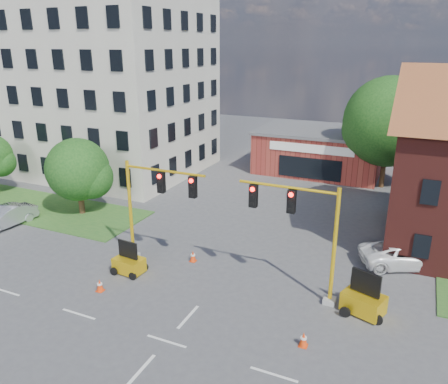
# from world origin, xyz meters

# --- Properties ---
(ground) EXTENTS (120.00, 120.00, 0.00)m
(ground) POSITION_xyz_m (0.00, 0.00, 0.00)
(ground) COLOR #48484B
(ground) RESTS_ON ground
(grass_verge_nw) EXTENTS (22.00, 6.00, 0.08)m
(grass_verge_nw) POSITION_xyz_m (-20.00, 10.00, 0.04)
(grass_verge_nw) COLOR #265921
(grass_verge_nw) RESTS_ON ground
(office_block) EXTENTS (18.40, 15.40, 20.60)m
(office_block) POSITION_xyz_m (-20.00, 21.90, 10.31)
(office_block) COLOR #BBB5A4
(office_block) RESTS_ON ground
(brick_shop) EXTENTS (12.40, 8.40, 4.30)m
(brick_shop) POSITION_xyz_m (0.00, 29.98, 2.16)
(brick_shop) COLOR maroon
(brick_shop) RESTS_ON ground
(tree_large) EXTENTS (8.33, 7.93, 9.99)m
(tree_large) POSITION_xyz_m (6.90, 27.08, 5.77)
(tree_large) COLOR #3C2615
(tree_large) RESTS_ON ground
(tree_nw_front) EXTENTS (4.97, 4.73, 5.93)m
(tree_nw_front) POSITION_xyz_m (-13.76, 10.58, 3.41)
(tree_nw_front) COLOR #3C2615
(tree_nw_front) RESTS_ON ground
(signal_mast_west) EXTENTS (5.30, 0.60, 6.20)m
(signal_mast_west) POSITION_xyz_m (-4.36, 6.00, 3.92)
(signal_mast_west) COLOR gray
(signal_mast_west) RESTS_ON ground
(signal_mast_east) EXTENTS (5.30, 0.60, 6.20)m
(signal_mast_east) POSITION_xyz_m (4.36, 6.00, 3.92)
(signal_mast_east) COLOR gray
(signal_mast_east) RESTS_ON ground
(trailer_west) EXTENTS (1.75, 1.25, 1.90)m
(trailer_west) POSITION_xyz_m (-5.16, 4.40, 0.59)
(trailer_west) COLOR yellow
(trailer_west) RESTS_ON ground
(trailer_east) EXTENTS (2.22, 1.82, 2.17)m
(trailer_east) POSITION_xyz_m (7.65, 5.81, 0.68)
(trailer_east) COLOR yellow
(trailer_east) RESTS_ON ground
(cone_a) EXTENTS (0.40, 0.40, 0.70)m
(cone_a) POSITION_xyz_m (-5.42, 2.13, 0.34)
(cone_a) COLOR red
(cone_a) RESTS_ON ground
(cone_b) EXTENTS (0.40, 0.40, 0.70)m
(cone_b) POSITION_xyz_m (-2.48, 7.14, 0.34)
(cone_b) COLOR red
(cone_b) RESTS_ON ground
(cone_c) EXTENTS (0.40, 0.40, 0.70)m
(cone_c) POSITION_xyz_m (5.63, 2.20, 0.34)
(cone_c) COLOR red
(cone_c) RESTS_ON ground
(cone_d) EXTENTS (0.40, 0.40, 0.70)m
(cone_d) POSITION_xyz_m (7.03, 8.68, 0.34)
(cone_d) COLOR red
(cone_d) RESTS_ON ground
(pickup_white) EXTENTS (5.75, 4.37, 1.45)m
(pickup_white) POSITION_xyz_m (9.24, 11.82, 0.73)
(pickup_white) COLOR white
(pickup_white) RESTS_ON ground
(sedan_silver_front) EXTENTS (2.03, 4.64, 1.48)m
(sedan_silver_front) POSITION_xyz_m (-17.26, 6.28, 0.74)
(sedan_silver_front) COLOR #A4A8AC
(sedan_silver_front) RESTS_ON ground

